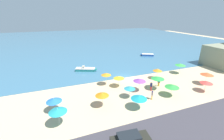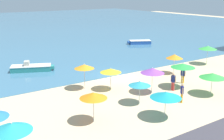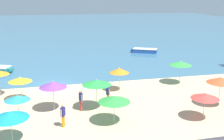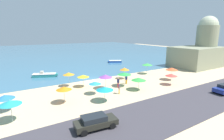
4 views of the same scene
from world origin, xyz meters
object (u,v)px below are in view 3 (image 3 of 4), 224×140
at_px(beach_umbrella_11, 53,84).
at_px(beach_umbrella_13, 10,115).
at_px(beach_umbrella_1, 119,70).
at_px(bather_0, 63,114).
at_px(beach_umbrella_6, 221,80).
at_px(beach_umbrella_8, 205,96).
at_px(beach_umbrella_3, 20,79).
at_px(beach_umbrella_5, 97,82).
at_px(bather_2, 108,93).
at_px(skiff_nearshore, 145,51).
at_px(beach_umbrella_0, 180,63).
at_px(beach_umbrella_10, 114,99).
at_px(bather_1, 81,99).
at_px(beach_umbrella_2, 17,98).

xyz_separation_m(beach_umbrella_11, beach_umbrella_13, (-2.88, -4.77, -0.35)).
bearing_deg(beach_umbrella_1, beach_umbrella_11, -151.79).
bearing_deg(bather_0, beach_umbrella_1, 48.69).
bearing_deg(beach_umbrella_6, beach_umbrella_8, -141.88).
bearing_deg(bather_0, beach_umbrella_3, 118.50).
relative_size(beach_umbrella_1, beach_umbrella_5, 0.93).
height_order(beach_umbrella_13, bather_2, beach_umbrella_13).
bearing_deg(skiff_nearshore, beach_umbrella_8, -99.37).
bearing_deg(beach_umbrella_0, bather_2, -156.44).
relative_size(beach_umbrella_10, bather_1, 1.35).
bearing_deg(beach_umbrella_1, bather_1, -136.38).
height_order(beach_umbrella_0, beach_umbrella_2, beach_umbrella_0).
bearing_deg(beach_umbrella_10, beach_umbrella_2, 163.58).
height_order(beach_umbrella_8, skiff_nearshore, beach_umbrella_8).
xyz_separation_m(beach_umbrella_10, bather_0, (-3.79, 0.19, -0.92)).
height_order(beach_umbrella_0, beach_umbrella_8, beach_umbrella_0).
height_order(beach_umbrella_0, bather_2, beach_umbrella_0).
xyz_separation_m(beach_umbrella_8, bather_1, (-9.11, 3.79, -0.88)).
bearing_deg(bather_1, beach_umbrella_2, -171.00).
bearing_deg(beach_umbrella_10, bather_1, 127.10).
distance_m(beach_umbrella_3, beach_umbrella_13, 7.69).
bearing_deg(beach_umbrella_8, beach_umbrella_10, 172.36).
relative_size(beach_umbrella_2, bather_1, 1.17).
bearing_deg(beach_umbrella_10, beach_umbrella_0, 40.16).
xyz_separation_m(beach_umbrella_2, skiff_nearshore, (18.17, 22.25, -1.44)).
distance_m(beach_umbrella_1, beach_umbrella_11, 7.44).
bearing_deg(bather_1, skiff_nearshore, 58.27).
xyz_separation_m(beach_umbrella_10, skiff_nearshore, (11.12, 24.33, -1.51)).
distance_m(beach_umbrella_1, beach_umbrella_8, 9.26).
xyz_separation_m(beach_umbrella_1, bather_0, (-6.01, -6.83, -1.12)).
height_order(beach_umbrella_6, skiff_nearshore, beach_umbrella_6).
xyz_separation_m(beach_umbrella_6, skiff_nearshore, (1.40, 23.09, -1.92)).
bearing_deg(bather_1, beach_umbrella_0, 23.41).
xyz_separation_m(beach_umbrella_6, bather_0, (-13.50, -1.05, -1.33)).
xyz_separation_m(beach_umbrella_0, beach_umbrella_3, (-16.39, -1.36, -0.27)).
height_order(beach_umbrella_0, beach_umbrella_6, beach_umbrella_6).
bearing_deg(beach_umbrella_1, beach_umbrella_2, -151.92).
xyz_separation_m(beach_umbrella_1, bather_1, (-4.38, -4.17, -1.10)).
bearing_deg(beach_umbrella_6, beach_umbrella_10, -172.76).
bearing_deg(beach_umbrella_0, beach_umbrella_2, -160.70).
bearing_deg(bather_2, beach_umbrella_2, -166.05).
distance_m(beach_umbrella_1, beach_umbrella_6, 9.48).
xyz_separation_m(beach_umbrella_11, bather_0, (0.55, -3.32, -1.26)).
height_order(beach_umbrella_3, bather_0, beach_umbrella_3).
height_order(beach_umbrella_1, beach_umbrella_8, beach_umbrella_1).
xyz_separation_m(beach_umbrella_1, beach_umbrella_10, (-2.22, -7.02, -0.20)).
bearing_deg(beach_umbrella_3, beach_umbrella_6, -17.07).
bearing_deg(bather_0, beach_umbrella_5, 42.64).
height_order(beach_umbrella_5, skiff_nearshore, beach_umbrella_5).
height_order(beach_umbrella_2, beach_umbrella_10, beach_umbrella_10).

